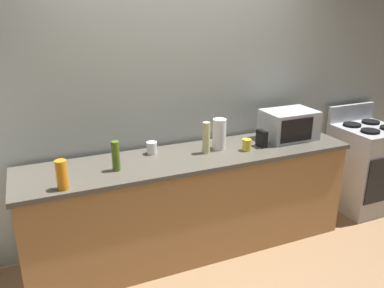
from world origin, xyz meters
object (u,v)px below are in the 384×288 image
object	(u,v)px
bottle_olive_oil	(116,156)
bottle_dish_soap	(62,175)
stove_range	(364,167)
bottle_vinegar	(206,138)
paper_towel_roll	(219,134)
microwave	(289,125)
mug_yellow	(247,145)
cordless_phone	(262,138)
mug_white	(152,148)

from	to	relation	value
bottle_olive_oil	bottle_dish_soap	size ratio (longest dim) A/B	1.10
stove_range	bottle_dish_soap	distance (m)	3.12
bottle_vinegar	bottle_dish_soap	bearing A→B (deg)	-168.46
paper_towel_roll	bottle_vinegar	xyz separation A→B (m)	(-0.15, -0.05, 0.00)
microwave	mug_yellow	xyz separation A→B (m)	(-0.53, -0.13, -0.08)
bottle_dish_soap	stove_range	bearing A→B (deg)	4.46
mug_yellow	bottle_dish_soap	bearing A→B (deg)	-174.10
paper_towel_roll	mug_yellow	distance (m)	0.25
paper_towel_roll	bottle_olive_oil	bearing A→B (deg)	-173.00
cordless_phone	bottle_olive_oil	distance (m)	1.30
bottle_olive_oil	mug_yellow	world-z (taller)	bottle_olive_oil
microwave	bottle_dish_soap	bearing A→B (deg)	-172.09
stove_range	mug_yellow	world-z (taller)	stove_range
stove_range	microwave	xyz separation A→B (m)	(-0.99, 0.05, 0.57)
bottle_dish_soap	mug_yellow	xyz separation A→B (m)	(1.54, 0.16, -0.05)
cordless_phone	mug_yellow	size ratio (longest dim) A/B	1.46
bottle_olive_oil	mug_white	world-z (taller)	bottle_olive_oil
bottle_olive_oil	bottle_vinegar	size ratio (longest dim) A/B	0.86
stove_range	bottle_vinegar	world-z (taller)	bottle_vinegar
bottle_dish_soap	bottle_vinegar	world-z (taller)	bottle_vinegar
stove_range	bottle_olive_oil	xyz separation A→B (m)	(-2.65, -0.06, 0.55)
paper_towel_roll	bottle_vinegar	bearing A→B (deg)	-162.65
stove_range	bottle_dish_soap	world-z (taller)	bottle_dish_soap
bottle_vinegar	mug_yellow	xyz separation A→B (m)	(0.35, -0.08, -0.08)
paper_towel_roll	mug_yellow	size ratio (longest dim) A/B	2.63
paper_towel_roll	mug_white	xyz separation A→B (m)	(-0.58, 0.12, -0.08)
cordless_phone	bottle_olive_oil	size ratio (longest dim) A/B	0.65
paper_towel_roll	bottle_dish_soap	distance (m)	1.37
bottle_olive_oil	mug_yellow	bearing A→B (deg)	-0.79
microwave	mug_white	xyz separation A→B (m)	(-1.30, 0.12, -0.08)
microwave	bottle_vinegar	world-z (taller)	same
stove_range	cordless_phone	size ratio (longest dim) A/B	7.20
cordless_phone	mug_white	size ratio (longest dim) A/B	1.44
bottle_olive_oil	bottle_dish_soap	distance (m)	0.44
microwave	bottle_olive_oil	world-z (taller)	microwave
bottle_dish_soap	bottle_vinegar	distance (m)	1.22
paper_towel_roll	mug_white	world-z (taller)	paper_towel_roll
stove_range	bottle_dish_soap	bearing A→B (deg)	-175.54
bottle_vinegar	paper_towel_roll	bearing A→B (deg)	17.35
paper_towel_roll	bottle_vinegar	world-z (taller)	same
mug_white	paper_towel_roll	bearing A→B (deg)	-11.48
microwave	bottle_dish_soap	size ratio (longest dim) A/B	2.28
stove_range	bottle_olive_oil	distance (m)	2.71
cordless_phone	bottle_vinegar	size ratio (longest dim) A/B	0.55
paper_towel_roll	bottle_olive_oil	xyz separation A→B (m)	(-0.93, -0.11, -0.02)
bottle_olive_oil	bottle_dish_soap	world-z (taller)	bottle_olive_oil
bottle_olive_oil	mug_yellow	xyz separation A→B (m)	(1.13, -0.02, -0.06)
bottle_dish_soap	microwave	bearing A→B (deg)	7.91
stove_range	bottle_olive_oil	bearing A→B (deg)	-178.62
microwave	paper_towel_roll	bearing A→B (deg)	179.83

